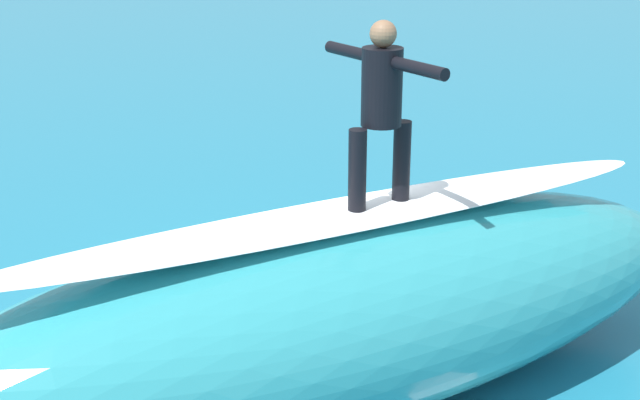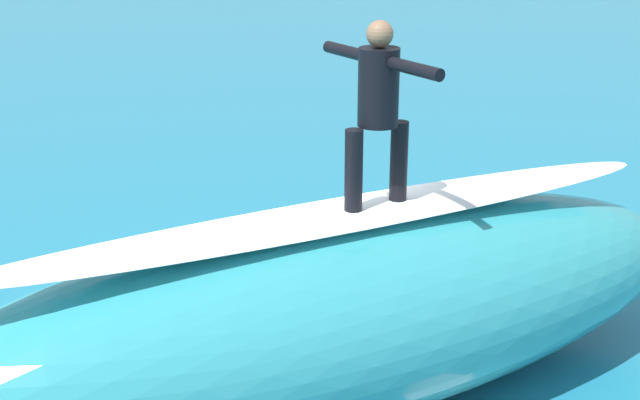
{
  "view_description": "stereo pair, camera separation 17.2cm",
  "coord_description": "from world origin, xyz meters",
  "px_view_note": "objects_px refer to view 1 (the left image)",
  "views": [
    {
      "loc": [
        2.36,
        8.34,
        4.71
      ],
      "look_at": [
        -0.6,
        -0.13,
        1.46
      ],
      "focal_mm": 47.54,
      "sensor_mm": 36.0,
      "label": 1
    },
    {
      "loc": [
        2.2,
        8.4,
        4.71
      ],
      "look_at": [
        -0.6,
        -0.13,
        1.46
      ],
      "focal_mm": 47.54,
      "sensor_mm": 36.0,
      "label": 2
    }
  ],
  "objects_px": {
    "surfer_riding": "(382,101)",
    "surfer_paddling": "(276,250)",
    "surfboard_riding": "(379,209)",
    "surfboard_paddling": "(280,258)"
  },
  "relations": [
    {
      "from": "surfer_riding",
      "to": "surfer_paddling",
      "type": "bearing_deg",
      "value": -103.8
    },
    {
      "from": "surfboard_riding",
      "to": "surfer_riding",
      "type": "xyz_separation_m",
      "value": [
        0.0,
        -0.0,
        1.03
      ]
    },
    {
      "from": "surfboard_riding",
      "to": "surfer_paddling",
      "type": "bearing_deg",
      "value": -103.8
    },
    {
      "from": "surfer_riding",
      "to": "surfer_paddling",
      "type": "height_order",
      "value": "surfer_riding"
    },
    {
      "from": "surfer_riding",
      "to": "surfer_paddling",
      "type": "distance_m",
      "value": 4.23
    },
    {
      "from": "surfboard_paddling",
      "to": "surfer_paddling",
      "type": "xyz_separation_m",
      "value": [
        0.08,
        0.11,
        0.19
      ]
    },
    {
      "from": "surfboard_riding",
      "to": "surfer_riding",
      "type": "relative_size",
      "value": 1.31
    },
    {
      "from": "surfboard_paddling",
      "to": "surfboard_riding",
      "type": "bearing_deg",
      "value": -145.94
    },
    {
      "from": "surfboard_paddling",
      "to": "surfer_paddling",
      "type": "height_order",
      "value": "surfer_paddling"
    },
    {
      "from": "surfer_riding",
      "to": "surfer_paddling",
      "type": "relative_size",
      "value": 1.06
    }
  ]
}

